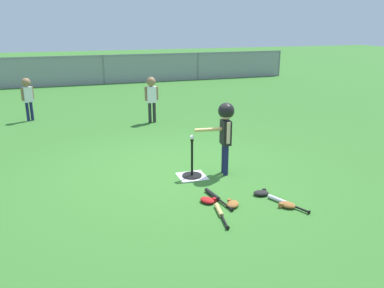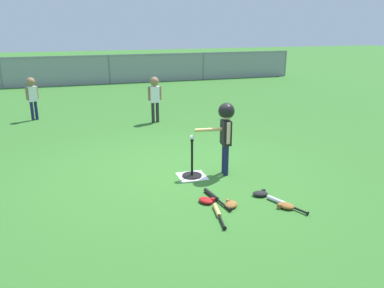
{
  "view_description": "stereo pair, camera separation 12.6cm",
  "coord_description": "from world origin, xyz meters",
  "views": [
    {
      "loc": [
        -1.67,
        -5.84,
        2.39
      ],
      "look_at": [
        0.21,
        -0.25,
        0.55
      ],
      "focal_mm": 36.53,
      "sensor_mm": 36.0,
      "label": 1
    },
    {
      "loc": [
        -1.55,
        -5.87,
        2.39
      ],
      "look_at": [
        0.21,
        -0.25,
        0.55
      ],
      "focal_mm": 36.53,
      "sensor_mm": 36.0,
      "label": 2
    }
  ],
  "objects": [
    {
      "name": "home_plate",
      "position": [
        0.21,
        -0.25,
        0.0
      ],
      "size": [
        0.44,
        0.44,
        0.01
      ],
      "primitive_type": "cube",
      "color": "white",
      "rests_on": "ground_plane"
    },
    {
      "name": "batting_tee",
      "position": [
        0.21,
        -0.25,
        0.1
      ],
      "size": [
        0.32,
        0.32,
        0.62
      ],
      "color": "black",
      "rests_on": "ground_plane"
    },
    {
      "name": "glove_by_plate",
      "position": [
        1.08,
        -1.71,
        0.04
      ],
      "size": [
        0.26,
        0.27,
        0.07
      ],
      "color": "brown",
      "rests_on": "ground_plane"
    },
    {
      "name": "fielder_deep_right",
      "position": [
        0.4,
        3.45,
        0.73
      ],
      "size": [
        0.33,
        0.22,
        1.13
      ],
      "color": "#262626",
      "rests_on": "ground_plane"
    },
    {
      "name": "spare_bat_black",
      "position": [
        0.25,
        -1.14,
        0.03
      ],
      "size": [
        0.16,
        0.73,
        0.06
      ],
      "color": "black",
      "rests_on": "ground_plane"
    },
    {
      "name": "ground_plane",
      "position": [
        0.0,
        0.0,
        0.0
      ],
      "size": [
        60.0,
        60.0,
        0.0
      ],
      "primitive_type": "plane",
      "color": "#336B28"
    },
    {
      "name": "glove_tossed_aside",
      "position": [
        0.11,
        -1.24,
        0.04
      ],
      "size": [
        0.25,
        0.27,
        0.07
      ],
      "color": "#B21919",
      "rests_on": "ground_plane"
    },
    {
      "name": "outfield_fence",
      "position": [
        0.0,
        10.26,
        0.62
      ],
      "size": [
        16.06,
        0.06,
        1.15
      ],
      "color": "slate",
      "rests_on": "ground_plane"
    },
    {
      "name": "glove_near_bats",
      "position": [
        0.39,
        -1.45,
        0.04
      ],
      "size": [
        0.27,
        0.27,
        0.07
      ],
      "color": "brown",
      "rests_on": "ground_plane"
    },
    {
      "name": "baseball_on_tee",
      "position": [
        0.21,
        -0.25,
        0.66
      ],
      "size": [
        0.07,
        0.07,
        0.07
      ],
      "primitive_type": "sphere",
      "color": "white",
      "rests_on": "batting_tee"
    },
    {
      "name": "spare_bat_silver",
      "position": [
        1.07,
        -1.59,
        0.03
      ],
      "size": [
        0.31,
        0.63,
        0.06
      ],
      "color": "silver",
      "rests_on": "ground_plane"
    },
    {
      "name": "batter_child",
      "position": [
        0.75,
        -0.31,
        0.85
      ],
      "size": [
        0.64,
        0.34,
        1.19
      ],
      "color": "#191E4C",
      "rests_on": "ground_plane"
    },
    {
      "name": "spare_bat_wood",
      "position": [
        0.14,
        -1.62,
        0.03
      ],
      "size": [
        0.16,
        0.63,
        0.06
      ],
      "color": "#DBB266",
      "rests_on": "ground_plane"
    },
    {
      "name": "fielder_near_right",
      "position": [
        -2.49,
        4.6,
        0.7
      ],
      "size": [
        0.29,
        0.22,
        1.08
      ],
      "color": "#191E4C",
      "rests_on": "ground_plane"
    },
    {
      "name": "glove_outfield_drop",
      "position": [
        0.93,
        -1.26,
        0.04
      ],
      "size": [
        0.25,
        0.21,
        0.07
      ],
      "color": "black",
      "rests_on": "ground_plane"
    }
  ]
}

